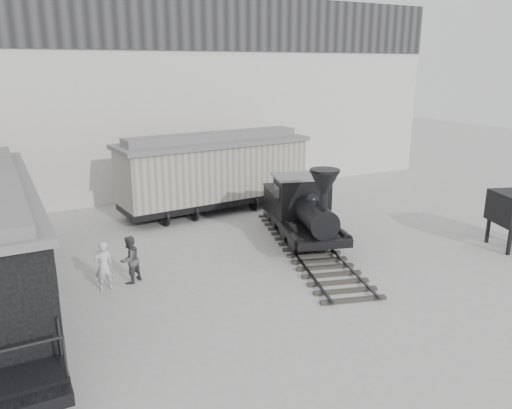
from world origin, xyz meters
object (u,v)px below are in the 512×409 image
locomotive (304,213)px  boxcar (214,170)px  visitor_b (130,260)px  visitor_a (104,266)px

locomotive → boxcar: size_ratio=1.02×
locomotive → boxcar: 6.43m
boxcar → visitor_b: bearing=-136.4°
boxcar → visitor_b: size_ratio=6.00×
boxcar → visitor_a: boxcar is taller
visitor_a → visitor_b: (0.90, 0.20, -0.01)m
visitor_a → boxcar: bearing=-139.3°
locomotive → visitor_b: size_ratio=6.14×
boxcar → visitor_b: (-6.01, -6.86, -1.27)m
locomotive → visitor_a: locomotive is taller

